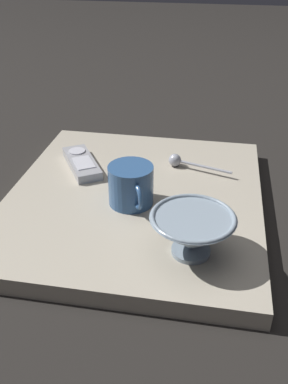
% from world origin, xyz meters
% --- Properties ---
extents(ground_plane, '(6.00, 6.00, 0.00)m').
position_xyz_m(ground_plane, '(0.00, 0.00, 0.00)').
color(ground_plane, black).
extents(table, '(0.58, 0.52, 0.04)m').
position_xyz_m(table, '(0.00, 0.00, 0.02)').
color(table, '#B7AD99').
rests_on(table, ground).
extents(cereal_bowl, '(0.14, 0.14, 0.08)m').
position_xyz_m(cereal_bowl, '(0.17, 0.13, 0.08)').
color(cereal_bowl, '#8C9EAD').
rests_on(cereal_bowl, table).
extents(coffee_mug, '(0.11, 0.09, 0.08)m').
position_xyz_m(coffee_mug, '(0.04, -0.00, 0.08)').
color(coffee_mug, '#33598C').
rests_on(coffee_mug, table).
extents(teaspoon, '(0.06, 0.15, 0.03)m').
position_xyz_m(teaspoon, '(-0.14, 0.08, 0.05)').
color(teaspoon, '#A3A5B2').
rests_on(teaspoon, table).
extents(tv_remote_near, '(0.16, 0.13, 0.02)m').
position_xyz_m(tv_remote_near, '(-0.09, -0.14, 0.05)').
color(tv_remote_near, '#9E9EA3').
rests_on(tv_remote_near, table).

